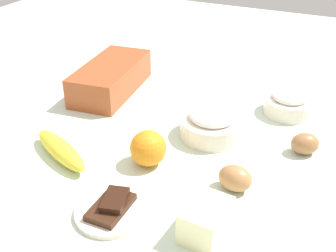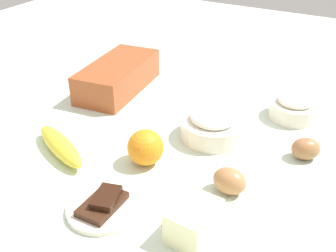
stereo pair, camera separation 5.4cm
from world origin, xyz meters
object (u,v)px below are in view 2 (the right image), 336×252
at_px(egg_beside_bowl, 306,149).
at_px(chocolate_plate, 103,206).
at_px(sugar_bowl, 213,125).
at_px(butter_block, 194,222).
at_px(banana, 60,146).
at_px(egg_near_butter, 230,181).
at_px(loaf_pan, 118,76).
at_px(orange_fruit, 144,147).
at_px(flour_bowl, 294,107).

distance_m(egg_beside_bowl, chocolate_plate, 0.44).
bearing_deg(sugar_bowl, chocolate_plate, 168.01).
bearing_deg(butter_block, egg_beside_bowl, -18.75).
height_order(banana, egg_near_butter, egg_near_butter).
bearing_deg(loaf_pan, orange_fruit, -143.08).
relative_size(butter_block, egg_beside_bowl, 1.48).
bearing_deg(orange_fruit, flour_bowl, -32.77).
distance_m(loaf_pan, egg_beside_bowl, 0.55).
distance_m(sugar_bowl, butter_block, 0.31).
bearing_deg(flour_bowl, orange_fruit, 147.23).
relative_size(flour_bowl, orange_fruit, 1.62).
xyz_separation_m(banana, butter_block, (-0.08, -0.36, 0.01)).
xyz_separation_m(egg_near_butter, egg_beside_bowl, (0.18, -0.10, -0.00)).
relative_size(orange_fruit, egg_beside_bowl, 1.25).
relative_size(egg_near_butter, chocolate_plate, 0.51).
relative_size(butter_block, egg_near_butter, 1.37).
relative_size(loaf_pan, egg_beside_bowl, 4.81).
bearing_deg(sugar_bowl, banana, 130.37).
bearing_deg(butter_block, loaf_pan, 46.89).
distance_m(orange_fruit, chocolate_plate, 0.17).
height_order(butter_block, egg_near_butter, butter_block).
xyz_separation_m(butter_block, chocolate_plate, (-0.03, 0.17, -0.02)).
relative_size(loaf_pan, sugar_bowl, 2.01).
height_order(loaf_pan, flour_bowl, loaf_pan).
bearing_deg(sugar_bowl, loaf_pan, 72.19).
relative_size(egg_near_butter, egg_beside_bowl, 1.08).
distance_m(orange_fruit, egg_beside_bowl, 0.34).
xyz_separation_m(orange_fruit, chocolate_plate, (-0.16, -0.01, -0.03)).
height_order(flour_bowl, orange_fruit, orange_fruit).
relative_size(loaf_pan, flour_bowl, 2.39).
height_order(egg_near_butter, egg_beside_bowl, egg_near_butter).
relative_size(loaf_pan, orange_fruit, 3.86).
distance_m(orange_fruit, butter_block, 0.23).
xyz_separation_m(orange_fruit, egg_near_butter, (-0.00, -0.19, -0.01)).
relative_size(sugar_bowl, egg_beside_bowl, 2.39).
distance_m(sugar_bowl, orange_fruit, 0.18).
xyz_separation_m(banana, egg_near_butter, (0.06, -0.37, 0.01)).
distance_m(sugar_bowl, chocolate_plate, 0.33).
xyz_separation_m(flour_bowl, orange_fruit, (-0.34, 0.22, 0.01)).
height_order(flour_bowl, banana, flour_bowl).
xyz_separation_m(flour_bowl, banana, (-0.41, 0.40, -0.01)).
distance_m(loaf_pan, butter_block, 0.60).
bearing_deg(chocolate_plate, banana, 61.31).
bearing_deg(sugar_bowl, egg_beside_bowl, -84.94).
xyz_separation_m(sugar_bowl, chocolate_plate, (-0.32, 0.07, -0.02)).
relative_size(orange_fruit, chocolate_plate, 0.58).
bearing_deg(banana, butter_block, -102.46).
height_order(loaf_pan, chocolate_plate, loaf_pan).
bearing_deg(butter_block, egg_near_butter, -3.72).
height_order(orange_fruit, egg_beside_bowl, orange_fruit).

